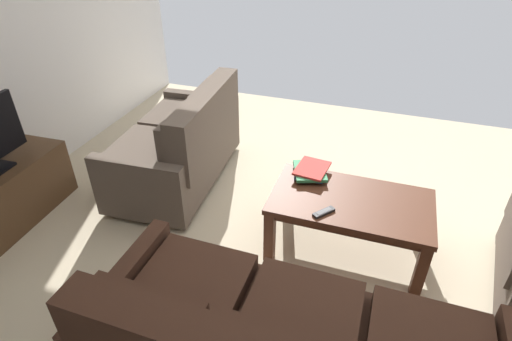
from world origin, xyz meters
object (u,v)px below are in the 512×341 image
object	(u,v)px
loveseat_near	(181,144)
tv_remote	(324,212)
tv_stand	(1,200)
coffee_table	(350,208)
book_stack	(311,171)

from	to	relation	value
loveseat_near	tv_remote	xyz separation A→B (m)	(-1.39, 0.67, 0.10)
tv_stand	tv_remote	distance (m)	2.47
coffee_table	book_stack	size ratio (longest dim) A/B	3.24
coffee_table	tv_remote	bearing A→B (deg)	53.88
coffee_table	tv_stand	xyz separation A→B (m)	(2.59, 0.57, -0.15)
loveseat_near	tv_stand	xyz separation A→B (m)	(1.04, 1.02, -0.13)
tv_remote	loveseat_near	bearing A→B (deg)	-25.56
loveseat_near	book_stack	world-z (taller)	loveseat_near
book_stack	tv_remote	world-z (taller)	book_stack
coffee_table	loveseat_near	bearing A→B (deg)	-16.42
coffee_table	book_stack	world-z (taller)	book_stack
loveseat_near	tv_stand	bearing A→B (deg)	44.35
book_stack	tv_stand	bearing A→B (deg)	19.02
loveseat_near	tv_remote	world-z (taller)	loveseat_near
loveseat_near	book_stack	size ratio (longest dim) A/B	4.35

